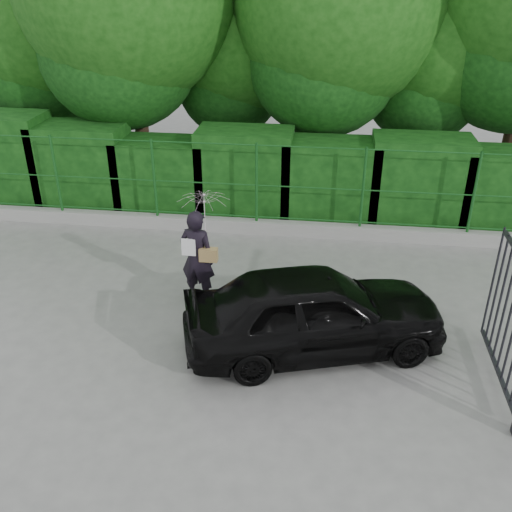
# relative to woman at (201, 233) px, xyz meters

# --- Properties ---
(ground) EXTENTS (80.00, 80.00, 0.00)m
(ground) POSITION_rel_woman_xyz_m (0.19, -1.57, -1.34)
(ground) COLOR gray
(kerb) EXTENTS (14.00, 0.25, 0.30)m
(kerb) POSITION_rel_woman_xyz_m (0.19, 2.93, -1.19)
(kerb) COLOR #9E9E99
(kerb) RESTS_ON ground
(fence) EXTENTS (14.13, 0.06, 1.80)m
(fence) POSITION_rel_woman_xyz_m (0.41, 2.93, -0.14)
(fence) COLOR #154E19
(fence) RESTS_ON kerb
(hedge) EXTENTS (14.20, 1.20, 2.28)m
(hedge) POSITION_rel_woman_xyz_m (0.01, 3.93, -0.33)
(hedge) COLOR black
(hedge) RESTS_ON ground
(trees) EXTENTS (17.10, 6.15, 8.08)m
(trees) POSITION_rel_woman_xyz_m (1.33, 6.17, 3.28)
(trees) COLOR black
(trees) RESTS_ON ground
(woman) EXTENTS (0.96, 0.91, 2.09)m
(woman) POSITION_rel_woman_xyz_m (0.00, 0.00, 0.00)
(woman) COLOR black
(woman) RESTS_ON ground
(car) EXTENTS (4.38, 2.77, 1.39)m
(car) POSITION_rel_woman_xyz_m (2.03, -1.20, -0.65)
(car) COLOR black
(car) RESTS_ON ground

